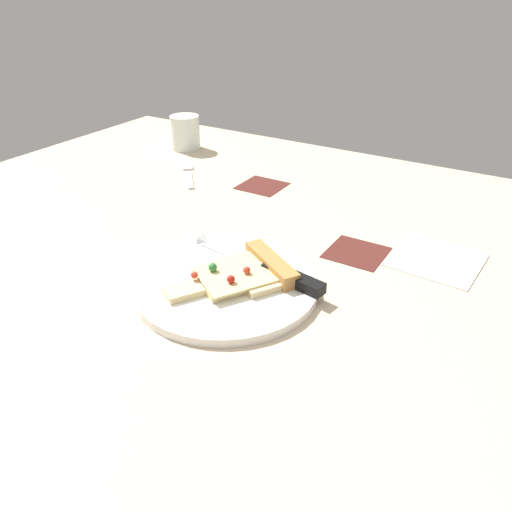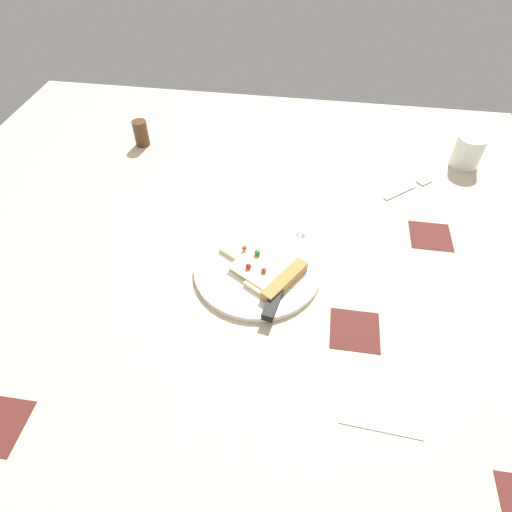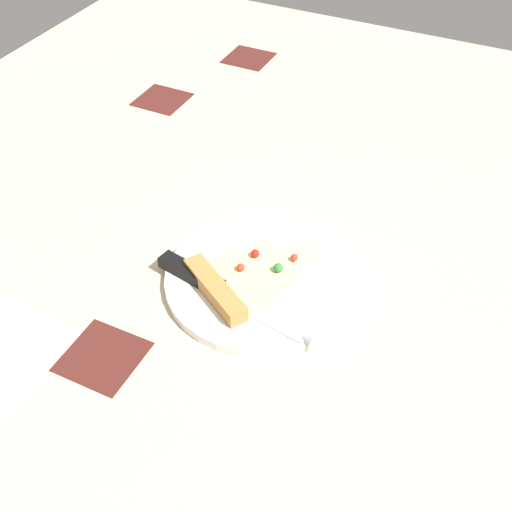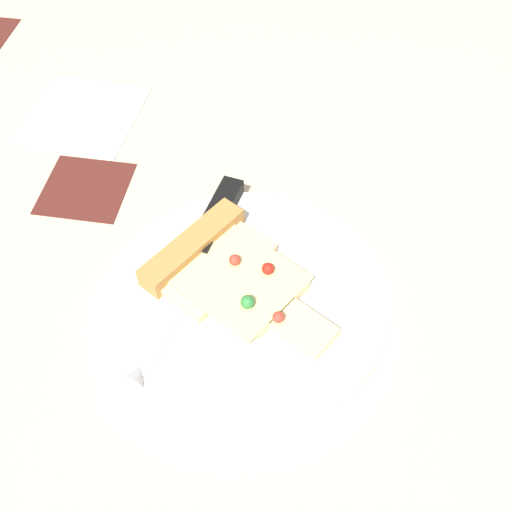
{
  "view_description": "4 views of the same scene",
  "coord_description": "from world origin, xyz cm",
  "px_view_note": "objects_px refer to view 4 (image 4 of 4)",
  "views": [
    {
      "loc": [
        35.38,
        -41.5,
        39.92
      ],
      "look_at": [
        2.53,
        12.24,
        4.28
      ],
      "focal_mm": 35.66,
      "sensor_mm": 36.0,
      "label": 1
    },
    {
      "loc": [
        58.59,
        16.8,
        66.62
      ],
      "look_at": [
        -2.0,
        7.62,
        2.18
      ],
      "focal_mm": 30.22,
      "sensor_mm": 36.0,
      "label": 2
    },
    {
      "loc": [
        -26.25,
        64.61,
        62.47
      ],
      "look_at": [
        1.39,
        7.53,
        3.63
      ],
      "focal_mm": 46.12,
      "sensor_mm": 36.0,
      "label": 3
    },
    {
      "loc": [
        -31.96,
        2.36,
        48.71
      ],
      "look_at": [
        3.14,
        7.96,
        3.25
      ],
      "focal_mm": 43.83,
      "sensor_mm": 36.0,
      "label": 4
    }
  ],
  "objects_px": {
    "pizza_slice": "(227,273)",
    "knife": "(199,252)",
    "plate": "(248,296)",
    "napkin": "(82,114)"
  },
  "relations": [
    {
      "from": "pizza_slice",
      "to": "napkin",
      "type": "bearing_deg",
      "value": -103.6
    },
    {
      "from": "plate",
      "to": "knife",
      "type": "distance_m",
      "value": 0.06
    },
    {
      "from": "knife",
      "to": "plate",
      "type": "bearing_deg",
      "value": 157.61
    },
    {
      "from": "plate",
      "to": "napkin",
      "type": "xyz_separation_m",
      "value": [
        0.23,
        0.24,
        -0.0
      ]
    },
    {
      "from": "knife",
      "to": "napkin",
      "type": "height_order",
      "value": "knife"
    },
    {
      "from": "napkin",
      "to": "plate",
      "type": "bearing_deg",
      "value": -133.96
    },
    {
      "from": "pizza_slice",
      "to": "knife",
      "type": "xyz_separation_m",
      "value": [
        0.02,
        0.03,
        -0.0
      ]
    },
    {
      "from": "pizza_slice",
      "to": "napkin",
      "type": "distance_m",
      "value": 0.31
    },
    {
      "from": "knife",
      "to": "napkin",
      "type": "bearing_deg",
      "value": -36.07
    },
    {
      "from": "pizza_slice",
      "to": "knife",
      "type": "height_order",
      "value": "pizza_slice"
    }
  ]
}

